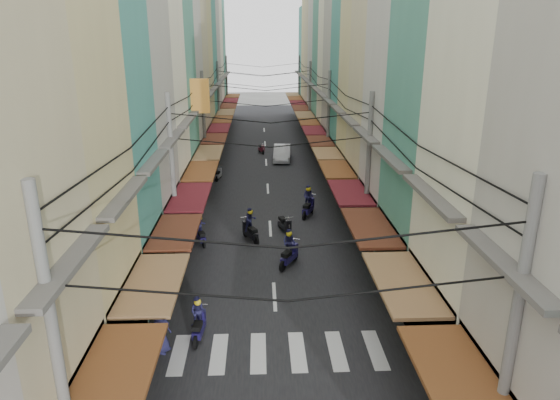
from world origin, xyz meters
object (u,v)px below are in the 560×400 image
object	(u,v)px
bicycle	(401,249)
white_car	(282,160)
traffic_sign	(405,252)
market_umbrella	(437,257)

from	to	relation	value
bicycle	white_car	bearing A→B (deg)	-8.48
bicycle	traffic_sign	bearing A→B (deg)	140.75
market_umbrella	traffic_sign	distance (m)	1.42
white_car	market_umbrella	size ratio (longest dim) A/B	2.07
white_car	traffic_sign	size ratio (longest dim) A/B	1.50
bicycle	market_umbrella	xyz separation A→B (m)	(-0.19, -5.47, 2.07)
market_umbrella	traffic_sign	size ratio (longest dim) A/B	0.73
white_car	bicycle	world-z (taller)	white_car
bicycle	traffic_sign	xyz separation A→B (m)	(-1.57, -5.62, 2.40)
market_umbrella	traffic_sign	world-z (taller)	traffic_sign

